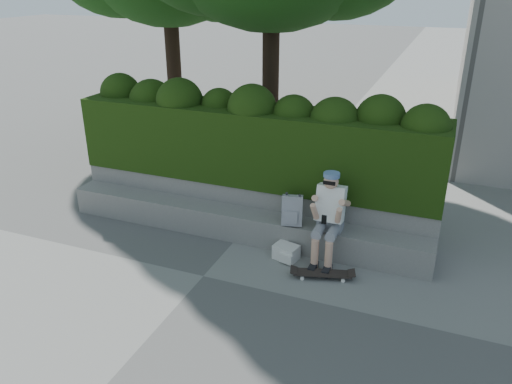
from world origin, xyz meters
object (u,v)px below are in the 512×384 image
at_px(skateboard, 323,273).
at_px(backpack_plaid, 292,210).
at_px(person, 329,214).
at_px(backpack_ground, 286,252).

height_order(skateboard, backpack_plaid, backpack_plaid).
bearing_deg(backpack_plaid, skateboard, -56.54).
relative_size(person, backpack_ground, 3.93).
xyz_separation_m(backpack_plaid, backpack_ground, (0.01, -0.27, -0.56)).
xyz_separation_m(skateboard, backpack_ground, (-0.63, 0.30, 0.04)).
distance_m(backpack_plaid, backpack_ground, 0.62).
height_order(backpack_plaid, backpack_ground, backpack_plaid).
bearing_deg(skateboard, person, 82.30).
distance_m(skateboard, backpack_plaid, 1.05).
bearing_deg(skateboard, backpack_plaid, 122.60).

